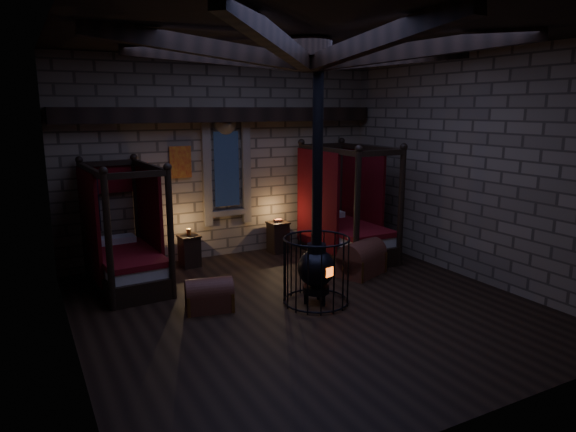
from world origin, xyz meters
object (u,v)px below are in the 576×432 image
trunk_right (362,259)px  stove (316,265)px  bed_left (126,256)px  bed_right (345,229)px  trunk_left (209,296)px

trunk_right → stove: (-1.56, -0.86, 0.35)m
bed_left → bed_right: 4.65m
trunk_right → stove: stove is taller
bed_left → stove: size_ratio=0.54×
bed_left → bed_right: bearing=-6.2°
trunk_left → trunk_right: trunk_right is taller
trunk_left → trunk_right: 3.24m
trunk_right → stove: bearing=-173.0°
bed_right → trunk_left: bed_right is taller
trunk_right → bed_right: bearing=47.7°
bed_left → stove: (2.61, -2.38, 0.11)m
bed_left → trunk_right: (4.16, -1.51, -0.24)m
bed_left → trunk_right: size_ratio=2.03×
trunk_left → bed_left: bearing=129.2°
bed_left → trunk_left: size_ratio=2.68×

